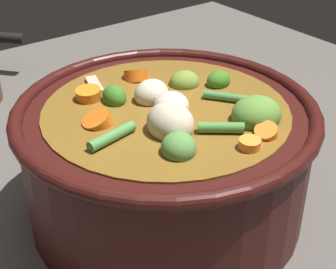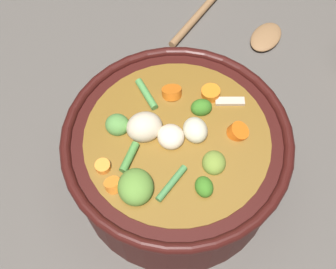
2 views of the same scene
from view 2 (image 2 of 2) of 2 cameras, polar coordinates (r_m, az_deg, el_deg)
ground_plane at (r=0.68m, az=0.98°, el=-5.45°), size 1.10×1.10×0.00m
cooking_pot at (r=0.62m, az=1.04°, el=-2.89°), size 0.30×0.30×0.15m
wooden_spoon at (r=0.86m, az=8.97°, el=13.62°), size 0.22×0.22×0.01m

